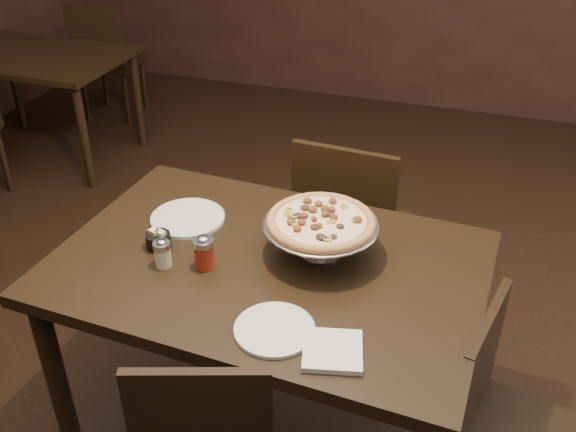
% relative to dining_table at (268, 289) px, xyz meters
% --- Properties ---
extents(room, '(6.04, 7.04, 2.84)m').
position_rel_dining_table_xyz_m(room, '(0.02, 0.02, 0.69)').
color(room, black).
rests_on(room, ground).
extents(dining_table, '(1.36, 0.95, 0.82)m').
position_rel_dining_table_xyz_m(dining_table, '(0.00, 0.00, 0.00)').
color(dining_table, black).
rests_on(dining_table, ground).
extents(background_table, '(1.13, 0.76, 0.71)m').
position_rel_dining_table_xyz_m(background_table, '(-2.24, 1.79, -0.10)').
color(background_table, black).
rests_on(background_table, ground).
extents(pizza_stand, '(0.36, 0.36, 0.15)m').
position_rel_dining_table_xyz_m(pizza_stand, '(0.14, 0.09, 0.23)').
color(pizza_stand, silver).
rests_on(pizza_stand, dining_table).
extents(parmesan_shaker, '(0.05, 0.05, 0.09)m').
position_rel_dining_table_xyz_m(parmesan_shaker, '(-0.30, -0.12, 0.15)').
color(parmesan_shaker, beige).
rests_on(parmesan_shaker, dining_table).
extents(pepper_flake_shaker, '(0.06, 0.06, 0.11)m').
position_rel_dining_table_xyz_m(pepper_flake_shaker, '(-0.17, -0.09, 0.16)').
color(pepper_flake_shaker, maroon).
rests_on(pepper_flake_shaker, dining_table).
extents(packet_caddy, '(0.08, 0.08, 0.06)m').
position_rel_dining_table_xyz_m(packet_caddy, '(-0.36, -0.04, 0.14)').
color(packet_caddy, black).
rests_on(packet_caddy, dining_table).
extents(napkin_stack, '(0.18, 0.18, 0.02)m').
position_rel_dining_table_xyz_m(napkin_stack, '(0.30, -0.32, 0.12)').
color(napkin_stack, silver).
rests_on(napkin_stack, dining_table).
extents(plate_left, '(0.25, 0.25, 0.01)m').
position_rel_dining_table_xyz_m(plate_left, '(-0.34, 0.14, 0.11)').
color(plate_left, silver).
rests_on(plate_left, dining_table).
extents(plate_near, '(0.22, 0.22, 0.01)m').
position_rel_dining_table_xyz_m(plate_near, '(0.13, -0.29, 0.11)').
color(plate_near, silver).
rests_on(plate_near, dining_table).
extents(serving_spatula, '(0.14, 0.14, 0.02)m').
position_rel_dining_table_xyz_m(serving_spatula, '(0.07, 0.01, 0.23)').
color(serving_spatula, silver).
rests_on(serving_spatula, pizza_stand).
extents(chair_far, '(0.46, 0.46, 0.92)m').
position_rel_dining_table_xyz_m(chair_far, '(0.09, 0.77, -0.21)').
color(chair_far, black).
rests_on(chair_far, ground).
extents(chair_side, '(0.46, 0.46, 0.83)m').
position_rel_dining_table_xyz_m(chair_side, '(0.78, -0.07, -0.26)').
color(chair_side, black).
rests_on(chair_side, ground).
extents(bg_chair_far, '(0.46, 0.46, 0.89)m').
position_rel_dining_table_xyz_m(bg_chair_far, '(-2.19, 2.47, -0.23)').
color(bg_chair_far, black).
rests_on(bg_chair_far, ground).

